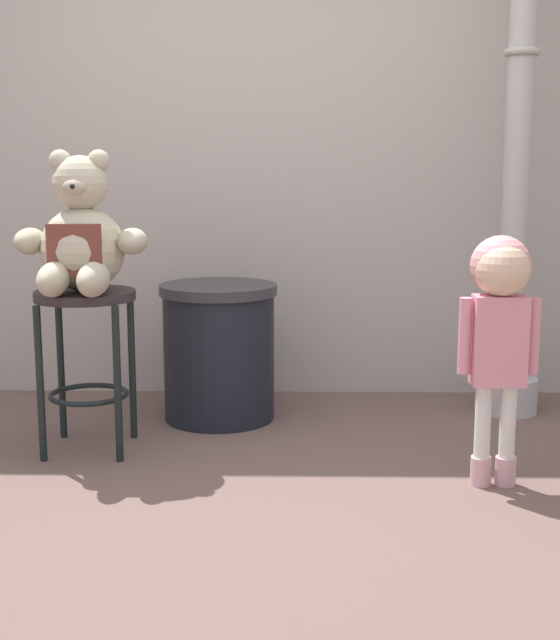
{
  "coord_description": "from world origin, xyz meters",
  "views": [
    {
      "loc": [
        0.24,
        -3.06,
        1.25
      ],
      "look_at": [
        0.18,
        0.53,
        0.61
      ],
      "focal_mm": 48.54,
      "sensor_mm": 36.0,
      "label": 1
    }
  ],
  "objects_px": {
    "bar_stool_with_teddy": "(86,334)",
    "teddy_bear": "(81,240)",
    "lamppost": "(517,166)",
    "child_walking": "(500,306)",
    "trash_bin": "(219,351)"
  },
  "relations": [
    {
      "from": "bar_stool_with_teddy",
      "to": "teddy_bear",
      "type": "distance_m",
      "value": 0.42
    },
    {
      "from": "teddy_bear",
      "to": "lamppost",
      "type": "xyz_separation_m",
      "value": [
        2.0,
        0.67,
        0.31
      ]
    },
    {
      "from": "child_walking",
      "to": "lamppost",
      "type": "height_order",
      "value": "lamppost"
    },
    {
      "from": "child_walking",
      "to": "lamppost",
      "type": "bearing_deg",
      "value": 44.47
    },
    {
      "from": "bar_stool_with_teddy",
      "to": "teddy_bear",
      "type": "height_order",
      "value": "teddy_bear"
    },
    {
      "from": "teddy_bear",
      "to": "child_walking",
      "type": "bearing_deg",
      "value": -12.57
    },
    {
      "from": "child_walking",
      "to": "lamppost",
      "type": "xyz_separation_m",
      "value": [
        0.3,
        1.05,
        0.53
      ]
    },
    {
      "from": "bar_stool_with_teddy",
      "to": "trash_bin",
      "type": "xyz_separation_m",
      "value": [
        0.54,
        0.49,
        -0.18
      ]
    },
    {
      "from": "bar_stool_with_teddy",
      "to": "teddy_bear",
      "type": "relative_size",
      "value": 1.19
    },
    {
      "from": "teddy_bear",
      "to": "lamppost",
      "type": "bearing_deg",
      "value": 18.44
    },
    {
      "from": "teddy_bear",
      "to": "trash_bin",
      "type": "bearing_deg",
      "value": 44.08
    },
    {
      "from": "trash_bin",
      "to": "bar_stool_with_teddy",
      "type": "bearing_deg",
      "value": -137.54
    },
    {
      "from": "child_walking",
      "to": "lamppost",
      "type": "relative_size",
      "value": 0.32
    },
    {
      "from": "bar_stool_with_teddy",
      "to": "lamppost",
      "type": "relative_size",
      "value": 0.23
    },
    {
      "from": "bar_stool_with_teddy",
      "to": "child_walking",
      "type": "bearing_deg",
      "value": -13.49
    }
  ]
}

